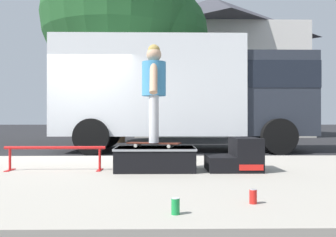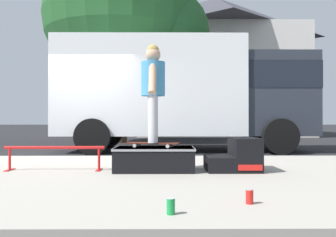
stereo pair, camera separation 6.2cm
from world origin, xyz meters
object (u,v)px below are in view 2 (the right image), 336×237
at_px(street_tree_main, 129,21).
at_px(kicker_ramp, 237,157).
at_px(skater_kid, 153,85).
at_px(soda_can, 250,197).
at_px(skateboard, 153,143).
at_px(box_truck, 185,90).
at_px(soda_can_b, 171,206).
at_px(grind_rail, 54,152).
at_px(skate_box, 154,158).

bearing_deg(street_tree_main, kicker_ramp, -74.27).
xyz_separation_m(skater_kid, soda_can, (0.91, -2.10, -1.18)).
relative_size(skateboard, box_truck, 0.12).
height_order(skater_kid, soda_can_b, skater_kid).
height_order(skateboard, soda_can, skateboard).
bearing_deg(grind_rail, street_tree_main, 88.73).
bearing_deg(skateboard, grind_rail, 179.02).
bearing_deg(box_truck, kicker_ramp, -84.35).
bearing_deg(kicker_ramp, skateboard, 179.52).
bearing_deg(skate_box, street_tree_main, 98.24).
distance_m(skateboard, skater_kid, 0.85).
distance_m(skate_box, street_tree_main, 9.89).
height_order(grind_rail, street_tree_main, street_tree_main).
relative_size(kicker_ramp, soda_can_b, 5.98).
bearing_deg(skateboard, street_tree_main, 98.12).
bearing_deg(soda_can, box_truck, 91.46).
bearing_deg(soda_can_b, skate_box, 94.73).
bearing_deg(kicker_ramp, street_tree_main, 105.73).
bearing_deg(box_truck, skater_kid, -98.54).
height_order(kicker_ramp, skater_kid, skater_kid).
relative_size(skateboard, soda_can_b, 6.39).
bearing_deg(skater_kid, kicker_ramp, -0.48).
relative_size(skater_kid, soda_can, 11.36).
relative_size(skate_box, kicker_ramp, 1.53).
bearing_deg(grind_rail, box_truck, 65.91).
distance_m(kicker_ramp, soda_can, 2.12).
height_order(kicker_ramp, grind_rail, kicker_ramp).
height_order(skate_box, skater_kid, skater_kid).
relative_size(skater_kid, box_truck, 0.21).
distance_m(box_truck, street_tree_main, 5.30).
xyz_separation_m(skate_box, kicker_ramp, (1.20, -0.00, 0.02)).
xyz_separation_m(grind_rail, skater_kid, (1.44, -0.02, 0.98)).
bearing_deg(box_truck, skateboard, -98.54).
xyz_separation_m(kicker_ramp, street_tree_main, (-2.46, 8.75, 4.43)).
relative_size(soda_can_b, street_tree_main, 0.02).
distance_m(soda_can, soda_can_b, 0.77).
height_order(kicker_ramp, soda_can_b, kicker_ramp).
height_order(grind_rail, box_truck, box_truck).
height_order(soda_can, box_truck, box_truck).
bearing_deg(grind_rail, skater_kid, -0.98).
relative_size(box_truck, street_tree_main, 0.88).
bearing_deg(box_truck, street_tree_main, 117.20).
xyz_separation_m(kicker_ramp, skater_kid, (-1.22, 0.01, 1.05)).
distance_m(kicker_ramp, box_truck, 5.11).
xyz_separation_m(skate_box, box_truck, (0.71, 4.89, 1.40)).
relative_size(grind_rail, skater_kid, 1.02).
relative_size(skateboard, skater_kid, 0.56).
height_order(skater_kid, street_tree_main, street_tree_main).
relative_size(skateboard, street_tree_main, 0.10).
bearing_deg(street_tree_main, soda_can, -78.74).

